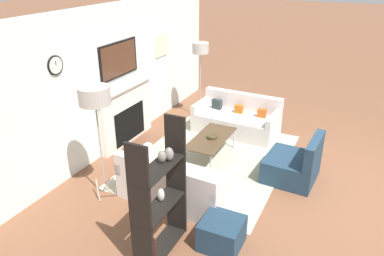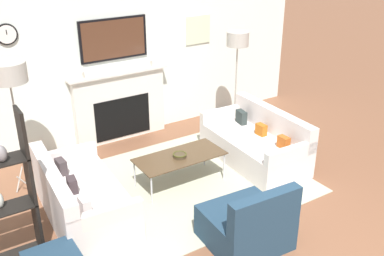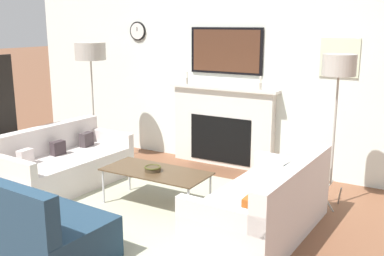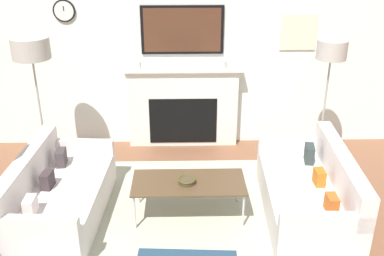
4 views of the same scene
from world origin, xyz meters
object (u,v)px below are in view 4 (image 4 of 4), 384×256
(decorative_bowl, at_px, (187,181))
(floor_lamp_right, at_px, (331,52))
(couch_right, at_px, (310,194))
(floor_lamp_left, at_px, (31,50))
(couch_left, at_px, (57,198))
(coffee_table, at_px, (189,184))

(decorative_bowl, bearing_deg, floor_lamp_right, 30.65)
(decorative_bowl, relative_size, floor_lamp_right, 0.11)
(couch_right, relative_size, decorative_bowl, 9.18)
(floor_lamp_right, bearing_deg, couch_right, -110.69)
(floor_lamp_left, height_order, floor_lamp_right, floor_lamp_left)
(floor_lamp_right, bearing_deg, couch_left, -161.86)
(couch_right, height_order, floor_lamp_right, floor_lamp_right)
(couch_left, relative_size, coffee_table, 1.41)
(couch_left, distance_m, floor_lamp_right, 3.59)
(couch_left, relative_size, floor_lamp_left, 0.96)
(floor_lamp_right, bearing_deg, decorative_bowl, -149.35)
(couch_left, bearing_deg, floor_lamp_right, 18.14)
(couch_right, xyz_separation_m, coffee_table, (-1.34, 0.04, 0.13))
(decorative_bowl, height_order, floor_lamp_left, floor_lamp_left)
(decorative_bowl, bearing_deg, couch_left, -179.97)
(coffee_table, relative_size, floor_lamp_right, 0.70)
(decorative_bowl, bearing_deg, coffee_table, 55.95)
(couch_right, relative_size, floor_lamp_right, 1.01)
(couch_right, distance_m, coffee_table, 1.34)
(couch_right, bearing_deg, coffee_table, 178.50)
(floor_lamp_left, bearing_deg, decorative_bowl, -29.77)
(couch_right, bearing_deg, couch_left, 179.91)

